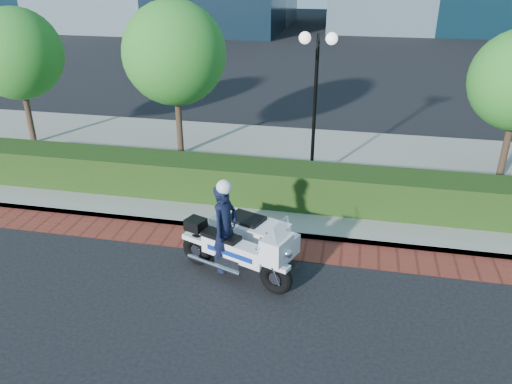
% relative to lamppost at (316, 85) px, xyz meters
% --- Properties ---
extents(ground, '(120.00, 120.00, 0.00)m').
position_rel_lamppost_xyz_m(ground, '(-1.00, -5.20, -2.96)').
color(ground, black).
rests_on(ground, ground).
extents(brick_strip, '(60.00, 1.00, 0.01)m').
position_rel_lamppost_xyz_m(brick_strip, '(-1.00, -3.70, -2.95)').
color(brick_strip, maroon).
rests_on(brick_strip, ground).
extents(sidewalk, '(60.00, 8.00, 0.15)m').
position_rel_lamppost_xyz_m(sidewalk, '(-1.00, 0.80, -2.88)').
color(sidewalk, gray).
rests_on(sidewalk, ground).
extents(hedge_main, '(18.00, 1.20, 1.00)m').
position_rel_lamppost_xyz_m(hedge_main, '(-1.00, -1.60, -2.31)').
color(hedge_main, black).
rests_on(hedge_main, sidewalk).
extents(lamppost, '(1.02, 0.70, 4.21)m').
position_rel_lamppost_xyz_m(lamppost, '(0.00, 0.00, 0.00)').
color(lamppost, black).
rests_on(lamppost, sidewalk).
extents(tree_a, '(3.00, 3.00, 4.58)m').
position_rel_lamppost_xyz_m(tree_a, '(-10.00, 1.30, 0.26)').
color(tree_a, '#332319').
rests_on(tree_a, sidewalk).
extents(tree_b, '(3.20, 3.20, 4.89)m').
position_rel_lamppost_xyz_m(tree_b, '(-4.50, 1.30, 0.48)').
color(tree_b, '#332319').
rests_on(tree_b, sidewalk).
extents(police_motorcycle, '(2.61, 2.37, 2.20)m').
position_rel_lamppost_xyz_m(police_motorcycle, '(-1.04, -4.68, -2.21)').
color(police_motorcycle, black).
rests_on(police_motorcycle, ground).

